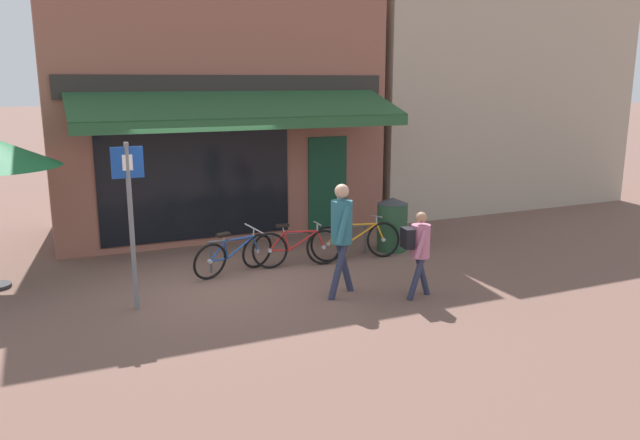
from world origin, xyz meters
TOP-DOWN VIEW (x-y plane):
  - ground_plane at (0.00, 0.00)m, footprint 160.00×160.00m
  - shop_front at (0.93, 3.92)m, footprint 6.96×4.55m
  - neighbour_building at (8.34, 4.43)m, footprint 7.46×4.00m
  - bike_rack_rail at (1.42, 0.51)m, footprint 3.14×0.04m
  - bicycle_blue at (0.26, 0.28)m, footprint 1.59×0.65m
  - bicycle_red at (1.42, 0.27)m, footprint 1.63×0.52m
  - bicycle_orange at (2.60, 0.26)m, footprint 1.78×0.52m
  - pedestrian_adult at (1.47, -1.45)m, footprint 0.58×0.59m
  - pedestrian_child at (2.49, -2.03)m, footprint 0.55×0.42m
  - litter_bin at (3.54, 0.52)m, footprint 0.60×0.60m
  - parking_sign at (-1.54, -0.79)m, footprint 0.44×0.07m

SIDE VIEW (x-z plane):
  - ground_plane at x=0.00m, z-range 0.00..0.00m
  - bicycle_blue at x=0.26m, z-range -0.06..0.76m
  - bicycle_red at x=1.42m, z-range -0.05..0.75m
  - bicycle_orange at x=2.60m, z-range -0.06..0.78m
  - bike_rack_rail at x=1.42m, z-range 0.18..0.75m
  - litter_bin at x=3.54m, z-range 0.00..1.06m
  - pedestrian_child at x=2.49m, z-range 0.16..1.52m
  - pedestrian_adult at x=1.47m, z-range 0.21..1.98m
  - parking_sign at x=-1.54m, z-range 0.27..2.72m
  - shop_front at x=0.93m, z-range -0.01..6.41m
  - neighbour_building at x=8.34m, z-range 0.00..6.59m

